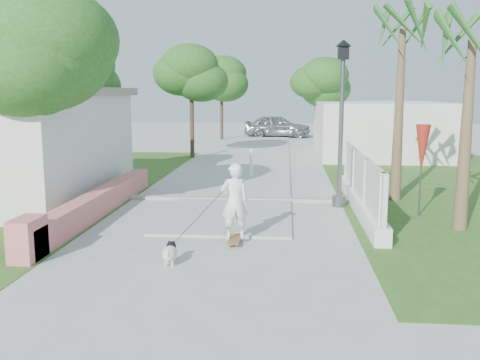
# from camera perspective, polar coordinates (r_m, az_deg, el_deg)

# --- Properties ---
(ground) EXTENTS (90.00, 90.00, 0.00)m
(ground) POSITION_cam_1_polar(r_m,az_deg,el_deg) (9.61, -4.01, -9.41)
(ground) COLOR #B7B7B2
(ground) RESTS_ON ground
(path_strip) EXTENTS (3.20, 36.00, 0.06)m
(path_strip) POSITION_cam_1_polar(r_m,az_deg,el_deg) (29.18, 2.10, 3.35)
(path_strip) COLOR #B7B7B2
(path_strip) RESTS_ON ground
(curb) EXTENTS (6.50, 0.25, 0.10)m
(curb) POSITION_cam_1_polar(r_m,az_deg,el_deg) (15.36, -0.54, -2.04)
(curb) COLOR #999993
(curb) RESTS_ON ground
(grass_left) EXTENTS (8.00, 20.00, 0.01)m
(grass_left) POSITION_cam_1_polar(r_m,az_deg,el_deg) (19.22, -21.19, -0.50)
(grass_left) COLOR #31581B
(grass_left) RESTS_ON ground
(grass_right) EXTENTS (8.00, 20.00, 0.01)m
(grass_right) POSITION_cam_1_polar(r_m,az_deg,el_deg) (18.13, 22.73, -1.16)
(grass_right) COLOR #31581B
(grass_right) RESTS_ON ground
(pink_wall) EXTENTS (0.45, 8.20, 0.80)m
(pink_wall) POSITION_cam_1_polar(r_m,az_deg,el_deg) (13.69, -15.45, -2.68)
(pink_wall) COLOR #C66C65
(pink_wall) RESTS_ON ground
(lattice_fence) EXTENTS (0.35, 7.00, 1.50)m
(lattice_fence) POSITION_cam_1_polar(r_m,az_deg,el_deg) (14.35, 12.71, -1.08)
(lattice_fence) COLOR white
(lattice_fence) RESTS_ON ground
(building_right) EXTENTS (6.00, 8.00, 2.60)m
(building_right) POSITION_cam_1_polar(r_m,az_deg,el_deg) (27.42, 14.58, 5.33)
(building_right) COLOR silver
(building_right) RESTS_ON ground
(street_lamp) EXTENTS (0.44, 0.44, 4.44)m
(street_lamp) POSITION_cam_1_polar(r_m,az_deg,el_deg) (14.57, 10.76, 6.60)
(street_lamp) COLOR #59595E
(street_lamp) RESTS_ON ground
(bollard) EXTENTS (0.14, 0.14, 1.09)m
(bollard) POSITION_cam_1_polar(r_m,az_deg,el_deg) (19.19, 1.20, 1.87)
(bollard) COLOR white
(bollard) RESTS_ON ground
(patio_umbrella) EXTENTS (0.36, 0.36, 2.30)m
(patio_umbrella) POSITION_cam_1_polar(r_m,az_deg,el_deg) (13.96, 18.86, 3.10)
(patio_umbrella) COLOR #59595E
(patio_umbrella) RESTS_ON ground
(tree_left_near) EXTENTS (3.60, 3.60, 5.28)m
(tree_left_near) POSITION_cam_1_polar(r_m,az_deg,el_deg) (13.37, -21.85, 11.85)
(tree_left_near) COLOR #4C3826
(tree_left_near) RESTS_ON ground
(tree_left_mid) EXTENTS (3.20, 3.20, 4.85)m
(tree_left_mid) POSITION_cam_1_polar(r_m,az_deg,el_deg) (18.79, -16.94, 10.21)
(tree_left_mid) COLOR #4C3826
(tree_left_mid) RESTS_ON ground
(tree_path_left) EXTENTS (3.40, 3.40, 5.23)m
(tree_path_left) POSITION_cam_1_polar(r_m,az_deg,el_deg) (25.36, -5.18, 10.99)
(tree_path_left) COLOR #4C3826
(tree_path_left) RESTS_ON ground
(tree_path_right) EXTENTS (3.00, 3.00, 4.79)m
(tree_path_right) POSITION_cam_1_polar(r_m,az_deg,el_deg) (29.02, 8.60, 10.07)
(tree_path_right) COLOR #4C3826
(tree_path_right) RESTS_ON ground
(tree_path_far) EXTENTS (3.20, 3.20, 5.17)m
(tree_path_far) POSITION_cam_1_polar(r_m,az_deg,el_deg) (35.22, -1.96, 10.56)
(tree_path_far) COLOR #4C3826
(tree_path_far) RESTS_ON ground
(palm_far) EXTENTS (1.80, 1.80, 5.30)m
(palm_far) POSITION_cam_1_polar(r_m,az_deg,el_deg) (15.86, 16.93, 14.02)
(palm_far) COLOR brown
(palm_far) RESTS_ON ground
(palm_near) EXTENTS (1.80, 1.80, 4.70)m
(palm_near) POSITION_cam_1_polar(r_m,az_deg,el_deg) (12.84, 23.48, 12.48)
(palm_near) COLOR brown
(palm_near) RESTS_ON ground
(skateboarder) EXTENTS (1.36, 1.70, 1.67)m
(skateboarder) POSITION_cam_1_polar(r_m,az_deg,el_deg) (10.56, -3.26, -3.46)
(skateboarder) COLOR #915F3A
(skateboarder) RESTS_ON ground
(dog) EXTENTS (0.29, 0.59, 0.40)m
(dog) POSITION_cam_1_polar(r_m,az_deg,el_deg) (9.84, -7.47, -7.67)
(dog) COLOR silver
(dog) RESTS_ON ground
(parked_car) EXTENTS (4.54, 1.85, 1.54)m
(parked_car) POSITION_cam_1_polar(r_m,az_deg,el_deg) (37.08, 4.01, 5.77)
(parked_car) COLOR #A6A8AE
(parked_car) RESTS_ON ground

